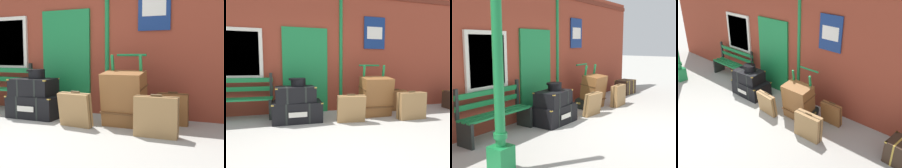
{
  "view_description": "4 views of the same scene",
  "coord_description": "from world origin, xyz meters",
  "views": [
    {
      "loc": [
        2.91,
        -2.84,
        1.18
      ],
      "look_at": [
        1.01,
        1.9,
        0.67
      ],
      "focal_mm": 46.58,
      "sensor_mm": 36.0,
      "label": 1
    },
    {
      "loc": [
        -0.67,
        -2.33,
        1.16
      ],
      "look_at": [
        0.42,
        1.74,
        0.77
      ],
      "focal_mm": 30.35,
      "sensor_mm": 36.0,
      "label": 2
    },
    {
      "loc": [
        -5.55,
        -1.93,
        1.82
      ],
      "look_at": [
        -0.14,
        1.68,
        0.85
      ],
      "focal_mm": 45.94,
      "sensor_mm": 36.0,
      "label": 3
    },
    {
      "loc": [
        4.76,
        -2.6,
        3.71
      ],
      "look_at": [
        0.83,
        1.92,
        0.69
      ],
      "focal_mm": 42.07,
      "sensor_mm": 36.0,
      "label": 4
    }
  ],
  "objects": [
    {
      "name": "platform_bench",
      "position": [
        -1.8,
        2.16,
        0.44
      ],
      "size": [
        1.6,
        0.43,
        1.01
      ],
      "color": "#197A3D",
      "rests_on": "ground"
    },
    {
      "name": "suitcase_caramel",
      "position": [
        0.59,
        1.31,
        0.29
      ],
      "size": [
        0.6,
        0.28,
        0.6
      ],
      "color": "olive",
      "rests_on": "ground"
    },
    {
      "name": "porters_trolley",
      "position": [
        1.32,
        1.85,
        0.27
      ],
      "size": [
        0.71,
        0.56,
        1.21
      ],
      "color": "black",
      "rests_on": "ground"
    },
    {
      "name": "steamer_trunk_base",
      "position": [
        -0.48,
        1.73,
        0.21
      ],
      "size": [
        1.02,
        0.68,
        0.43
      ],
      "color": "black",
      "rests_on": "ground"
    },
    {
      "name": "suitcase_cream",
      "position": [
        1.97,
        1.22,
        0.3
      ],
      "size": [
        0.64,
        0.2,
        0.63
      ],
      "color": "olive",
      "rests_on": "ground"
    },
    {
      "name": "round_hatbox",
      "position": [
        -0.46,
        1.71,
        0.84
      ],
      "size": [
        0.35,
        0.32,
        0.18
      ],
      "color": "black",
      "rests_on": "steamer_trunk_middle"
    },
    {
      "name": "large_brown_trunk",
      "position": [
        1.32,
        1.68,
        0.46
      ],
      "size": [
        0.7,
        0.55,
        0.93
      ],
      "color": "brown",
      "rests_on": "ground"
    },
    {
      "name": "steamer_trunk_middle",
      "position": [
        -0.52,
        1.7,
        0.58
      ],
      "size": [
        0.85,
        0.61,
        0.33
      ],
      "color": "black",
      "rests_on": "steamer_trunk_base"
    },
    {
      "name": "ground_plane",
      "position": [
        0.0,
        0.0,
        0.0
      ],
      "size": [
        60.0,
        60.0,
        0.0
      ],
      "primitive_type": "plane",
      "color": "#A3A099"
    },
    {
      "name": "brick_facade",
      "position": [
        -0.01,
        2.6,
        1.6
      ],
      "size": [
        10.4,
        0.35,
        3.2
      ],
      "color": "brown",
      "rests_on": "ground"
    },
    {
      "name": "suitcase_slate",
      "position": [
        2.06,
        2.0,
        0.28
      ],
      "size": [
        0.53,
        0.23,
        0.58
      ],
      "color": "brown",
      "rests_on": "ground"
    }
  ]
}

